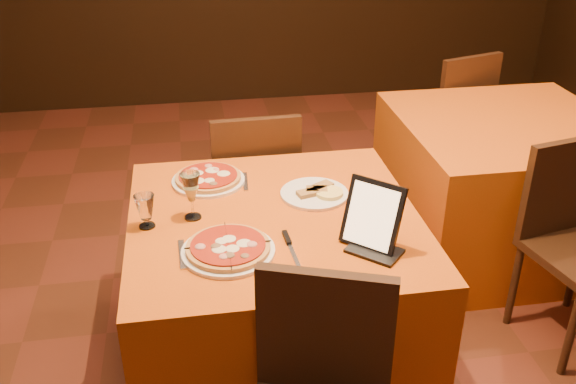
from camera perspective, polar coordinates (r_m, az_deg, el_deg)
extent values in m
cube|color=#5E2D19|center=(2.82, -0.71, -16.60)|extent=(6.00, 7.00, 0.01)
cube|color=#C24F0C|center=(2.65, -1.15, -9.16)|extent=(1.10, 1.10, 0.75)
cube|color=#BF500C|center=(3.66, 18.25, 0.51)|extent=(1.10, 1.10, 0.75)
cylinder|color=white|center=(2.24, -5.33, -5.25)|extent=(0.33, 0.33, 0.01)
cylinder|color=#AD4C23|center=(2.23, -5.35, -4.90)|extent=(0.29, 0.29, 0.02)
cylinder|color=white|center=(2.71, -7.09, 1.00)|extent=(0.31, 0.31, 0.01)
cylinder|color=#AD4C23|center=(2.70, -7.11, 1.30)|extent=(0.27, 0.27, 0.02)
cylinder|color=white|center=(2.59, 2.35, -0.15)|extent=(0.27, 0.27, 0.01)
cylinder|color=olive|center=(2.58, 2.36, 0.18)|extent=(0.17, 0.17, 0.02)
cube|color=black|center=(2.23, 7.52, -2.06)|extent=(0.22, 0.21, 0.24)
cube|color=#A4A4AA|center=(2.23, 0.38, -5.32)|extent=(0.03, 0.19, 0.01)
cube|color=#A4A5AA|center=(2.25, -9.40, -5.49)|extent=(0.03, 0.18, 0.01)
cube|color=#BAB9C0|center=(2.70, -3.81, 0.92)|extent=(0.03, 0.17, 0.01)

